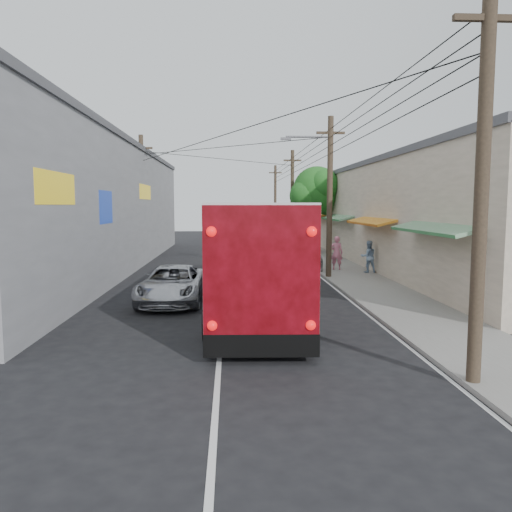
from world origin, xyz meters
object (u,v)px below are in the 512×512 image
(parked_suv, at_px, (291,253))
(parked_car_far, at_px, (283,241))
(parked_car_mid, at_px, (282,245))
(jeepney, at_px, (173,284))
(pedestrian_near, at_px, (337,253))
(pedestrian_far, at_px, (368,257))
(coach_bus, at_px, (256,254))

(parked_suv, height_order, parked_car_far, parked_suv)
(parked_suv, relative_size, parked_car_mid, 1.52)
(jeepney, distance_m, pedestrian_near, 11.66)
(parked_car_mid, height_order, parked_car_far, parked_car_far)
(pedestrian_far, bearing_deg, jeepney, 35.67)
(coach_bus, xyz_separation_m, jeepney, (-3.11, 1.16, -1.24))
(jeepney, height_order, pedestrian_near, pedestrian_near)
(jeepney, distance_m, pedestrian_far, 11.90)
(parked_suv, bearing_deg, jeepney, -125.65)
(parked_car_far, bearing_deg, pedestrian_near, -86.43)
(jeepney, relative_size, parked_car_mid, 1.22)
(coach_bus, height_order, pedestrian_far, coach_bus)
(coach_bus, relative_size, parked_car_far, 2.84)
(parked_suv, relative_size, pedestrian_far, 3.67)
(coach_bus, bearing_deg, parked_car_mid, 83.40)
(parked_suv, height_order, pedestrian_far, pedestrian_far)
(jeepney, distance_m, parked_car_mid, 19.08)
(parked_car_far, xyz_separation_m, pedestrian_near, (1.56, -13.56, 0.29))
(jeepney, distance_m, parked_car_far, 22.92)
(parked_suv, xyz_separation_m, pedestrian_far, (3.80, -2.98, 0.07))
(parked_car_mid, xyz_separation_m, parked_car_far, (0.50, 3.86, 0.06))
(coach_bus, xyz_separation_m, pedestrian_far, (6.40, 8.30, -0.97))
(coach_bus, height_order, parked_suv, coach_bus)
(jeepney, bearing_deg, pedestrian_near, 48.56)
(pedestrian_far, bearing_deg, coach_bus, 51.12)
(coach_bus, distance_m, parked_car_mid, 19.52)
(jeepney, bearing_deg, parked_suv, 62.97)
(parked_car_far, relative_size, pedestrian_near, 2.47)
(parked_suv, xyz_separation_m, parked_car_mid, (0.30, 7.98, -0.21))
(parked_suv, xyz_separation_m, parked_car_far, (0.80, 11.85, -0.14))
(parked_suv, bearing_deg, parked_car_far, 79.89)
(coach_bus, xyz_separation_m, parked_suv, (2.60, 11.28, -1.03))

